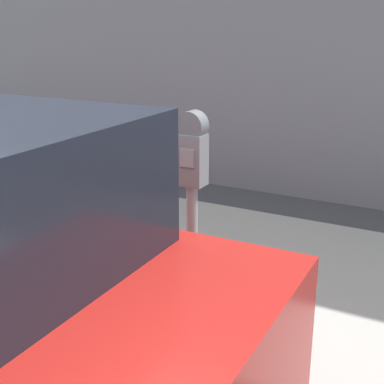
# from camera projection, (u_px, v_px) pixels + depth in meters

# --- Properties ---
(sidewalk) EXTENTS (24.00, 2.80, 0.14)m
(sidewalk) POSITION_uv_depth(u_px,v_px,m) (196.00, 265.00, 4.76)
(sidewalk) COLOR #ADAAA3
(sidewalk) RESTS_ON ground_plane
(parking_meter) EXTENTS (0.18, 0.13, 1.49)m
(parking_meter) POSITION_uv_depth(u_px,v_px,m) (192.00, 189.00, 3.36)
(parking_meter) COLOR gray
(parking_meter) RESTS_ON sidewalk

